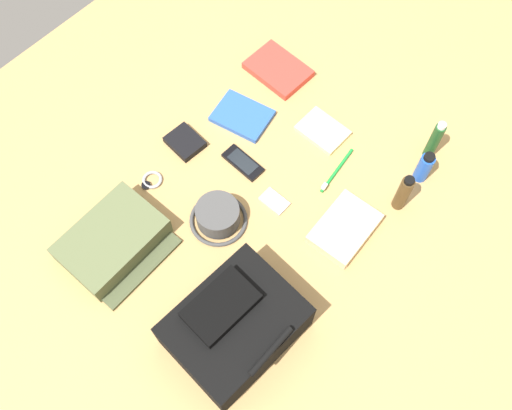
{
  "coord_description": "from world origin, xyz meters",
  "views": [
    {
      "loc": [
        0.56,
        0.5,
        1.56
      ],
      "look_at": [
        0.0,
        0.0,
        0.04
      ],
      "focal_mm": 40.44,
      "sensor_mm": 36.0,
      "label": 1
    }
  ],
  "objects": [
    {
      "name": "folded_towel",
      "position": [
        -0.12,
        0.24,
        0.02
      ],
      "size": [
        0.21,
        0.15,
        0.04
      ],
      "primitive_type": "cube",
      "rotation": [
        0.0,
        0.0,
        0.06
      ],
      "color": "beige",
      "rests_on": "ground_plane"
    },
    {
      "name": "toothbrush",
      "position": [
        -0.26,
        0.1,
        0.01
      ],
      "size": [
        0.18,
        0.03,
        0.02
      ],
      "color": "#198C33",
      "rests_on": "ground_plane"
    },
    {
      "name": "shampoo_bottle",
      "position": [
        -0.51,
        0.27,
        0.08
      ],
      "size": [
        0.03,
        0.03,
        0.17
      ],
      "color": "#19471E",
      "rests_on": "ground_plane"
    },
    {
      "name": "cell_phone",
      "position": [
        -0.09,
        -0.14,
        0.01
      ],
      "size": [
        0.06,
        0.14,
        0.01
      ],
      "color": "black",
      "rests_on": "ground_plane"
    },
    {
      "name": "deodorant_spray",
      "position": [
        -0.42,
        0.3,
        0.06
      ],
      "size": [
        0.04,
        0.04,
        0.12
      ],
      "color": "blue",
      "rests_on": "ground_plane"
    },
    {
      "name": "cologne_bottle",
      "position": [
        -0.3,
        0.3,
        0.08
      ],
      "size": [
        0.04,
        0.04,
        0.16
      ],
      "color": "#473319",
      "rests_on": "ground_plane"
    },
    {
      "name": "toiletry_pouch",
      "position": [
        0.36,
        -0.23,
        0.04
      ],
      "size": [
        0.29,
        0.25,
        0.07
      ],
      "color": "#56603D",
      "rests_on": "ground_plane"
    },
    {
      "name": "wristwatch",
      "position": [
        0.14,
        -0.31,
        0.01
      ],
      "size": [
        0.07,
        0.06,
        0.01
      ],
      "color": "#99999E",
      "rests_on": "ground_plane"
    },
    {
      "name": "notepad",
      "position": [
        -0.35,
        -0.03,
        0.01
      ],
      "size": [
        0.11,
        0.15,
        0.02
      ],
      "primitive_type": "cube",
      "rotation": [
        0.0,
        0.0,
        -0.01
      ],
      "color": "beige",
      "rests_on": "ground_plane"
    },
    {
      "name": "paperback_novel",
      "position": [
        -0.44,
        -0.29,
        0.01
      ],
      "size": [
        0.15,
        0.21,
        0.03
      ],
      "color": "red",
      "rests_on": "ground_plane"
    },
    {
      "name": "backpack",
      "position": [
        0.31,
        0.2,
        0.07
      ],
      "size": [
        0.35,
        0.28,
        0.17
      ],
      "color": "black",
      "rests_on": "ground_plane"
    },
    {
      "name": "media_player",
      "position": [
        -0.06,
        0.02,
        0.01
      ],
      "size": [
        0.05,
        0.08,
        0.01
      ],
      "color": "#B7B7BC",
      "rests_on": "ground_plane"
    },
    {
      "name": "ground_plane",
      "position": [
        0.0,
        0.0,
        -0.01
      ],
      "size": [
        2.64,
        2.02,
        0.02
      ],
      "primitive_type": "cube",
      "color": "tan",
      "rests_on": "ground"
    },
    {
      "name": "travel_guidebook",
      "position": [
        -0.22,
        -0.26,
        0.01
      ],
      "size": [
        0.17,
        0.2,
        0.02
      ],
      "color": "blue",
      "rests_on": "ground_plane"
    },
    {
      "name": "wallet",
      "position": [
        -0.03,
        -0.32,
        0.01
      ],
      "size": [
        0.1,
        0.12,
        0.02
      ],
      "primitive_type": "cube",
      "rotation": [
        0.0,
        0.0,
        -0.08
      ],
      "color": "black",
      "rests_on": "ground_plane"
    },
    {
      "name": "bucket_hat",
      "position": [
        0.1,
        -0.06,
        0.03
      ],
      "size": [
        0.17,
        0.17,
        0.07
      ],
      "color": "#434343",
      "rests_on": "ground_plane"
    }
  ]
}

